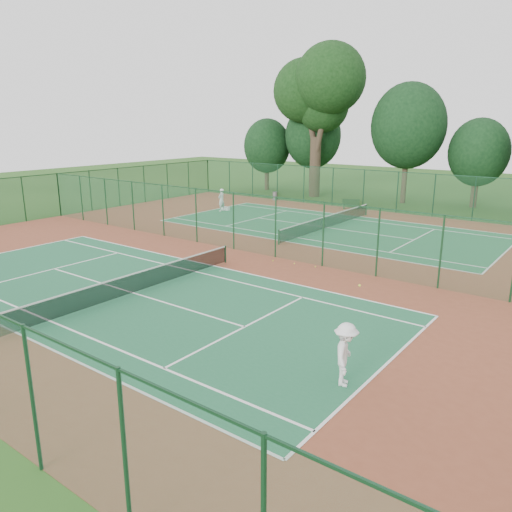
{
  "coord_description": "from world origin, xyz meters",
  "views": [
    {
      "loc": [
        17.27,
        -22.72,
        7.53
      ],
      "look_at": [
        4.07,
        -5.19,
        1.6
      ],
      "focal_mm": 35.0,
      "sensor_mm": 36.0,
      "label": 1
    }
  ],
  "objects_px": {
    "player_near": "(346,354)",
    "trash_bin": "(275,196)",
    "big_tree": "(319,89)",
    "player_far": "(221,200)",
    "bench": "(351,204)",
    "kit_bag": "(226,208)"
  },
  "relations": [
    {
      "from": "player_near",
      "to": "big_tree",
      "type": "xyz_separation_m",
      "value": [
        -20.24,
        32.92,
        9.6
      ]
    },
    {
      "from": "player_near",
      "to": "trash_bin",
      "type": "xyz_separation_m",
      "value": [
        -22.08,
        28.1,
        -0.56
      ]
    },
    {
      "from": "player_near",
      "to": "player_far",
      "type": "distance_m",
      "value": 30.02
    },
    {
      "from": "player_near",
      "to": "trash_bin",
      "type": "bearing_deg",
      "value": 17.55
    },
    {
      "from": "player_far",
      "to": "bench",
      "type": "relative_size",
      "value": 1.25
    },
    {
      "from": "player_far",
      "to": "kit_bag",
      "type": "height_order",
      "value": "player_far"
    },
    {
      "from": "trash_bin",
      "to": "big_tree",
      "type": "xyz_separation_m",
      "value": [
        1.84,
        4.82,
        10.15
      ]
    },
    {
      "from": "bench",
      "to": "kit_bag",
      "type": "distance_m",
      "value": 11.08
    },
    {
      "from": "player_near",
      "to": "player_far",
      "type": "xyz_separation_m",
      "value": [
        -22.21,
        20.19,
        0.01
      ]
    },
    {
      "from": "player_far",
      "to": "kit_bag",
      "type": "relative_size",
      "value": 2.47
    },
    {
      "from": "player_far",
      "to": "player_near",
      "type": "bearing_deg",
      "value": 44.68
    },
    {
      "from": "bench",
      "to": "player_far",
      "type": "bearing_deg",
      "value": -160.66
    },
    {
      "from": "kit_bag",
      "to": "big_tree",
      "type": "height_order",
      "value": "big_tree"
    },
    {
      "from": "trash_bin",
      "to": "bench",
      "type": "bearing_deg",
      "value": -2.03
    },
    {
      "from": "player_near",
      "to": "bench",
      "type": "distance_m",
      "value": 31.0
    },
    {
      "from": "trash_bin",
      "to": "big_tree",
      "type": "height_order",
      "value": "big_tree"
    },
    {
      "from": "player_far",
      "to": "trash_bin",
      "type": "bearing_deg",
      "value": 176.01
    },
    {
      "from": "trash_bin",
      "to": "player_near",
      "type": "bearing_deg",
      "value": -51.84
    },
    {
      "from": "player_far",
      "to": "big_tree",
      "type": "height_order",
      "value": "big_tree"
    },
    {
      "from": "player_far",
      "to": "trash_bin",
      "type": "relative_size",
      "value": 2.33
    },
    {
      "from": "bench",
      "to": "kit_bag",
      "type": "relative_size",
      "value": 1.97
    },
    {
      "from": "kit_bag",
      "to": "player_far",
      "type": "bearing_deg",
      "value": -77.11
    }
  ]
}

